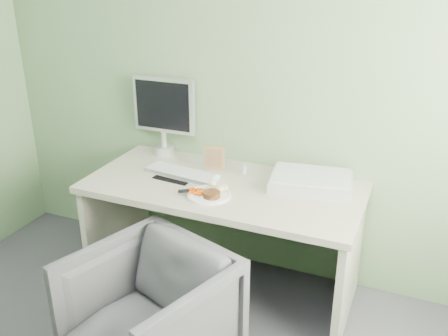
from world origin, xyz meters
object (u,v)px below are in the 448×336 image
at_px(desk_chair, 150,316).
at_px(desk, 223,213).
at_px(plate, 209,195).
at_px(monitor, 164,112).
at_px(scanner, 311,182).

bearing_deg(desk_chair, desk, 102.90).
height_order(plate, monitor, monitor).
xyz_separation_m(desk, monitor, (-0.55, 0.31, 0.47)).
height_order(desk, desk_chair, desk).
xyz_separation_m(monitor, desk_chair, (0.47, -1.05, -0.70)).
distance_m(plate, monitor, 0.78).
bearing_deg(desk_chair, scanner, 77.17).
relative_size(plate, scanner, 0.53).
bearing_deg(monitor, desk, -30.50).
distance_m(plate, desk_chair, 0.71).
height_order(desk, plate, plate).
height_order(monitor, desk_chair, monitor).
bearing_deg(plate, desk, 85.96).
bearing_deg(monitor, desk_chair, -66.72).
bearing_deg(scanner, desk_chair, -130.11).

